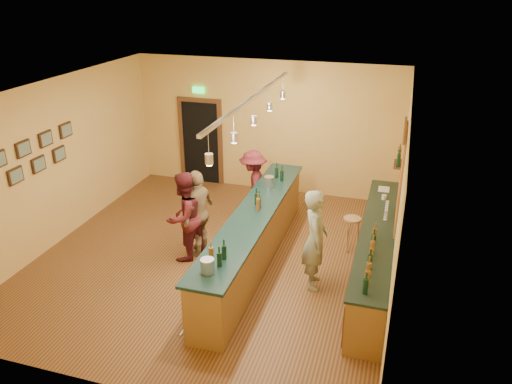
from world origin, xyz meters
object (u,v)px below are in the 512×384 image
(customer_a, at_px, (184,217))
(bar_stool, at_px, (352,225))
(customer_c, at_px, (253,186))
(bartender, at_px, (315,239))
(customer_b, at_px, (198,213))
(back_counter, at_px, (376,252))
(tasting_bar, at_px, (254,234))

(customer_a, height_order, bar_stool, customer_a)
(customer_c, height_order, bar_stool, customer_c)
(bartender, height_order, customer_b, bartender)
(back_counter, relative_size, bartender, 2.55)
(customer_a, bearing_deg, back_counter, 113.94)
(customer_b, bearing_deg, customer_a, -34.01)
(back_counter, height_order, customer_a, customer_a)
(bartender, bearing_deg, tasting_bar, 58.96)
(bartender, distance_m, bar_stool, 1.53)
(bartender, bearing_deg, back_counter, -72.29)
(back_counter, bearing_deg, customer_a, -174.00)
(bar_stool, bearing_deg, customer_a, -158.08)
(back_counter, bearing_deg, tasting_bar, -175.30)
(bartender, relative_size, customer_c, 1.13)
(back_counter, xyz_separation_m, bar_stool, (-0.52, 0.83, 0.06))
(back_counter, height_order, tasting_bar, tasting_bar)
(customer_a, bearing_deg, customer_b, 158.51)
(back_counter, relative_size, tasting_bar, 0.89)
(back_counter, height_order, bar_stool, back_counter)
(tasting_bar, relative_size, bar_stool, 7.40)
(customer_b, bearing_deg, back_counter, 97.85)
(bartender, relative_size, customer_a, 1.04)
(bartender, xyz_separation_m, customer_c, (-1.75, 2.14, -0.10))
(customer_a, distance_m, bar_stool, 3.21)
(tasting_bar, distance_m, bar_stool, 1.96)
(tasting_bar, bearing_deg, customer_b, 177.86)
(back_counter, distance_m, tasting_bar, 2.21)
(tasting_bar, distance_m, customer_c, 1.83)
(tasting_bar, bearing_deg, customer_a, -171.80)
(customer_a, relative_size, customer_c, 1.09)
(customer_b, distance_m, bar_stool, 2.96)
(bartender, relative_size, bar_stool, 2.59)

